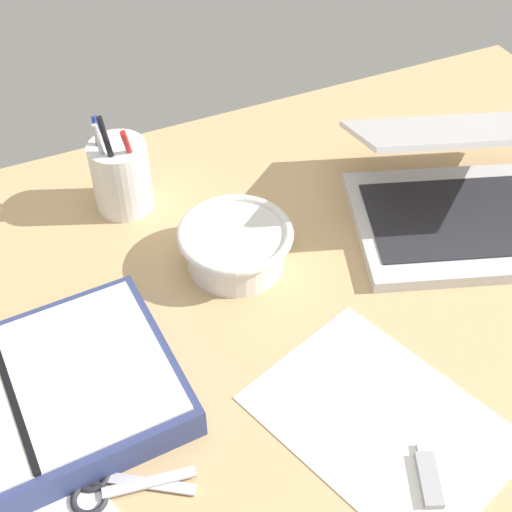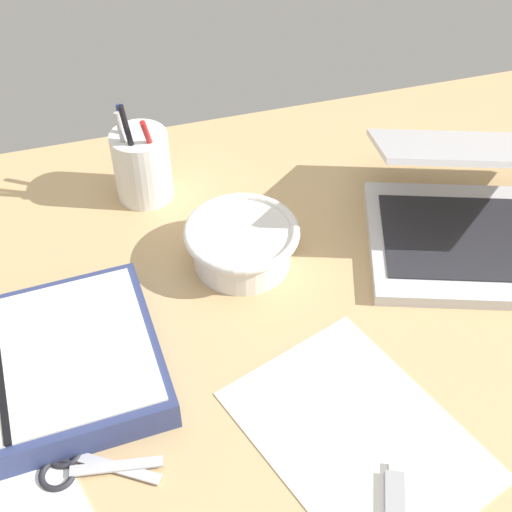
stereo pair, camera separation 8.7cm
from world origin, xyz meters
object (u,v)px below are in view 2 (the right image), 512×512
object	(u,v)px
bowl	(239,244)
pen_cup	(142,165)
laptop	(483,210)
planner	(4,379)
scissors	(75,464)

from	to	relation	value
bowl	pen_cup	bearing A→B (deg)	118.58
laptop	pen_cup	size ratio (longest dim) A/B	2.26
bowl	planner	world-z (taller)	bowl
laptop	scissors	bearing A→B (deg)	-141.90
laptop	pen_cup	xyz separation A→B (cm)	(-42.66, 22.07, 0.52)
planner	scissors	xyz separation A→B (cm)	(6.30, -11.73, -1.85)
planner	scissors	size ratio (longest dim) A/B	2.82
bowl	scissors	bearing A→B (deg)	-135.14
bowl	scissors	size ratio (longest dim) A/B	1.19
pen_cup	scissors	size ratio (longest dim) A/B	1.30
planner	laptop	bearing A→B (deg)	4.02
laptop	pen_cup	world-z (taller)	laptop
pen_cup	scissors	world-z (taller)	pen_cup
bowl	scissors	distance (cm)	34.63
bowl	scissors	world-z (taller)	bowl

